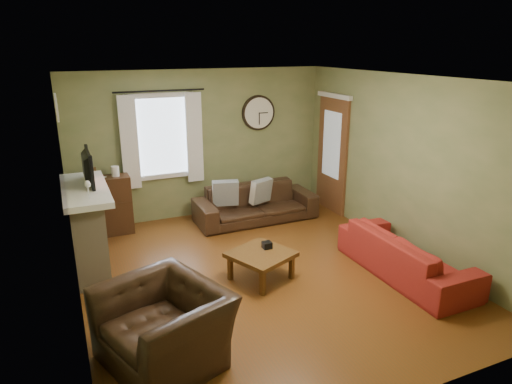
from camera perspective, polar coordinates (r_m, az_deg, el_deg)
name	(u,v)px	position (r m, az deg, el deg)	size (l,w,h in m)	color
floor	(261,274)	(6.32, 0.64, -10.24)	(4.60, 5.20, 0.00)	brown
ceiling	(262,79)	(5.59, 0.73, 13.97)	(4.60, 5.20, 0.00)	white
wall_left	(69,208)	(5.35, -22.39, -1.85)	(0.00, 5.20, 2.60)	olive
wall_right	(404,165)	(7.06, 17.98, 3.23)	(0.00, 5.20, 2.60)	olive
wall_back	(201,144)	(8.19, -6.89, 5.93)	(4.60, 0.00, 2.60)	olive
wall_front	(399,271)	(3.78, 17.40, -9.45)	(4.60, 0.00, 2.60)	olive
fireplace	(87,231)	(6.69, -20.33, -4.60)	(0.40, 1.40, 1.10)	#C2AF93
firebox	(104,245)	(6.79, -18.50, -6.35)	(0.04, 0.60, 0.55)	black
mantel	(85,190)	(6.50, -20.62, 0.25)	(0.58, 1.60, 0.08)	white
tv	(84,172)	(6.59, -20.74, 2.41)	(0.60, 0.08, 0.35)	black
tv_screen	(89,167)	(6.58, -20.10, 2.96)	(0.02, 0.62, 0.36)	#994C3F
medallion_left	(57,110)	(5.92, -23.61, 9.32)	(0.28, 0.28, 0.03)	white
medallion_mid	(57,107)	(6.27, -23.67, 9.72)	(0.28, 0.28, 0.03)	white
medallion_right	(56,104)	(6.62, -23.73, 10.07)	(0.28, 0.28, 0.03)	white
window_pane	(161,137)	(7.96, -11.75, 6.81)	(1.00, 0.02, 1.30)	silver
curtain_rod	(160,91)	(7.76, -11.95, 12.27)	(0.03, 0.03, 1.50)	black
curtain_left	(130,143)	(7.78, -15.53, 5.90)	(0.28, 0.04, 1.55)	white
curtain_right	(194,138)	(8.01, -7.70, 6.72)	(0.28, 0.04, 1.55)	white
wall_clock	(259,113)	(8.44, 0.35, 9.86)	(0.64, 0.06, 0.64)	white
door	(332,155)	(8.52, 9.51, 4.56)	(0.05, 0.90, 2.10)	brown
bookshelf	(106,206)	(7.80, -18.30, -1.70)	(0.82, 0.35, 0.97)	#3C2312
book	(95,180)	(7.60, -19.45, 1.44)	(0.15, 0.20, 0.02)	#563617
sofa_brown	(256,203)	(8.07, -0.06, -1.42)	(2.13, 0.83, 0.62)	#2F1E13
pillow_left	(225,193)	(7.87, -3.84, -0.12)	(0.45, 0.13, 0.45)	gray
pillow_right	(261,191)	(7.97, 0.63, 0.14)	(0.42, 0.13, 0.42)	gray
sofa_red	(406,254)	(6.51, 18.21, -7.42)	(2.05, 0.80, 0.60)	maroon
armchair	(164,326)	(4.70, -11.43, -16.12)	(1.18, 1.03, 0.76)	#2F1E13
coffee_table	(261,266)	(6.12, 0.63, -9.20)	(0.72, 0.72, 0.38)	#563617
tissue_box	(267,247)	(6.16, 1.37, -6.90)	(0.12, 0.12, 0.09)	black
wine_glass_a	(88,190)	(5.94, -20.22, 0.18)	(0.08, 0.08, 0.21)	white
wine_glass_b	(88,188)	(6.06, -20.30, 0.42)	(0.07, 0.07, 0.20)	white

